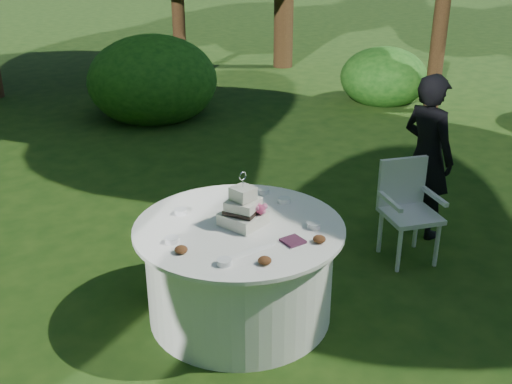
% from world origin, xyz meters
% --- Properties ---
extents(ground, '(80.00, 80.00, 0.00)m').
position_xyz_m(ground, '(0.00, 0.00, 0.00)').
color(ground, '#17360E').
rests_on(ground, ground).
extents(napkins, '(0.14, 0.14, 0.02)m').
position_xyz_m(napkins, '(0.17, -0.43, 0.78)').
color(napkins, '#4A2037').
rests_on(napkins, table).
extents(feather_plume, '(0.48, 0.07, 0.01)m').
position_xyz_m(feather_plume, '(-0.18, -0.38, 0.78)').
color(feather_plume, white).
rests_on(feather_plume, table).
extents(guest, '(0.38, 0.58, 1.59)m').
position_xyz_m(guest, '(2.23, 0.17, 0.79)').
color(guest, black).
rests_on(guest, ground).
extents(table, '(1.56, 1.56, 0.77)m').
position_xyz_m(table, '(0.00, 0.00, 0.39)').
color(table, silver).
rests_on(table, ground).
extents(cake, '(0.35, 0.35, 0.42)m').
position_xyz_m(cake, '(0.04, -0.01, 0.88)').
color(cake, beige).
rests_on(cake, table).
extents(chair, '(0.58, 0.58, 0.91)m').
position_xyz_m(chair, '(1.75, -0.06, 0.52)').
color(chair, silver).
rests_on(chair, ground).
extents(votives, '(1.14, 0.94, 0.04)m').
position_xyz_m(votives, '(0.04, 0.03, 0.79)').
color(votives, white).
rests_on(votives, table).
extents(petal_cups, '(0.95, 1.14, 0.05)m').
position_xyz_m(petal_cups, '(-0.02, -0.18, 0.79)').
color(petal_cups, '#562D16').
rests_on(petal_cups, table).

